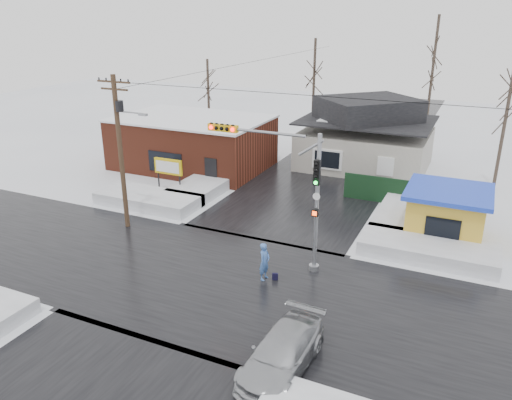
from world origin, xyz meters
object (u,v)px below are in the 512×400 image
at_px(pedestrian, 264,262).
at_px(utility_pole, 121,144).
at_px(marquee_sign, 168,168).
at_px(kiosk, 446,213).
at_px(traffic_signal, 286,181).
at_px(car, 282,353).

bearing_deg(pedestrian, utility_pole, 83.95).
height_order(marquee_sign, kiosk, kiosk).
bearing_deg(pedestrian, traffic_signal, -2.97).
height_order(traffic_signal, pedestrian, traffic_signal).
xyz_separation_m(pedestrian, car, (3.21, -5.68, -0.25)).
relative_size(traffic_signal, kiosk, 1.52).
relative_size(traffic_signal, pedestrian, 3.71).
xyz_separation_m(kiosk, car, (-4.19, -14.53, -0.77)).
relative_size(kiosk, pedestrian, 2.44).
height_order(traffic_signal, marquee_sign, traffic_signal).
relative_size(marquee_sign, pedestrian, 1.35).
distance_m(traffic_signal, kiosk, 10.43).
bearing_deg(kiosk, marquee_sign, -178.45).
bearing_deg(traffic_signal, utility_pole, 177.05).
xyz_separation_m(marquee_sign, kiosk, (18.50, 0.50, -0.46)).
height_order(utility_pole, car, utility_pole).
bearing_deg(car, marquee_sign, 137.74).
bearing_deg(car, pedestrian, 121.63).
distance_m(utility_pole, car, 16.11).
bearing_deg(marquee_sign, pedestrian, -36.95).
relative_size(pedestrian, car, 0.39).
relative_size(utility_pole, marquee_sign, 3.53).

